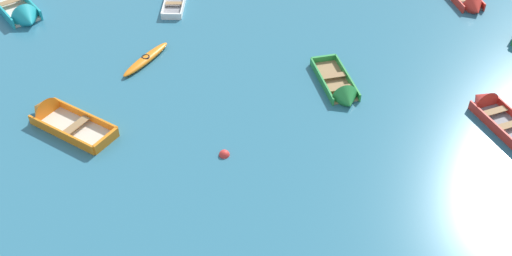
# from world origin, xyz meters

# --- Properties ---
(rowboat_green_cluster_inner) EXTENTS (2.27, 3.74, 1.11)m
(rowboat_green_cluster_inner) POSITION_xyz_m (3.37, 24.93, 0.16)
(rowboat_green_cluster_inner) COLOR #99754C
(rowboat_green_cluster_inner) RESTS_ON ground_plane
(rowboat_red_distant_center) EXTENTS (2.69, 3.72, 1.15)m
(rowboat_red_distant_center) POSITION_xyz_m (9.36, 24.36, 0.18)
(rowboat_red_distant_center) COLOR gray
(rowboat_red_distant_center) RESTS_ON ground_plane
(rowboat_orange_near_right) EXTENTS (4.13, 2.94, 1.27)m
(rowboat_orange_near_right) POSITION_xyz_m (-8.08, 22.17, 0.19)
(rowboat_orange_near_right) COLOR beige
(rowboat_orange_near_right) RESTS_ON ground_plane
(rowboat_turquoise_far_left) EXTENTS (4.08, 4.21, 1.35)m
(rowboat_turquoise_far_left) POSITION_xyz_m (-12.51, 29.69, 0.23)
(rowboat_turquoise_far_left) COLOR beige
(rowboat_turquoise_far_left) RESTS_ON ground_plane
(rowboat_red_back_row_center) EXTENTS (2.17, 3.99, 1.08)m
(rowboat_red_back_row_center) POSITION_xyz_m (9.88, 33.20, 0.18)
(rowboat_red_back_row_center) COLOR #4C4C51
(rowboat_red_back_row_center) RESTS_ON ground_plane
(kayak_orange_back_row_left) EXTENTS (1.74, 3.04, 0.30)m
(kayak_orange_back_row_left) POSITION_xyz_m (-5.43, 26.55, 0.14)
(kayak_orange_back_row_left) COLOR orange
(kayak_orange_back_row_left) RESTS_ON ground_plane
(mooring_buoy_near_foreground) EXTENTS (0.41, 0.41, 0.41)m
(mooring_buoy_near_foreground) POSITION_xyz_m (-1.04, 20.83, 0.00)
(mooring_buoy_near_foreground) COLOR red
(mooring_buoy_near_foreground) RESTS_ON ground_plane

